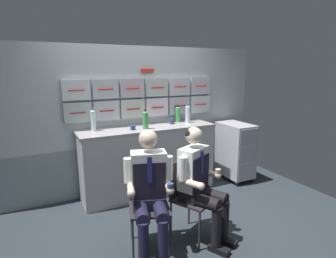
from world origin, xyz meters
The scene contains 14 objects.
ground centered at (0.00, 0.00, -0.02)m, with size 4.80×4.80×0.04m, color #282F35.
galley_bulkhead centered at (0.02, 1.37, 1.07)m, with size 4.20×0.14×2.15m.
galley_counter centered at (0.10, 1.09, 0.50)m, with size 2.00×0.53×1.00m.
service_trolley centered at (1.59, 0.94, 0.50)m, with size 0.40×0.65×0.94m.
folding_chair_left centered at (-0.39, -0.06, 0.53)m, with size 0.50×0.50×0.85m.
crew_member_left centered at (-0.44, -0.21, 0.69)m, with size 0.51×0.66×1.26m.
folding_chair_center centered at (0.05, -0.10, 0.53)m, with size 0.53×0.53×0.85m.
crew_member_center centered at (0.12, -0.25, 0.68)m, with size 0.55×0.66×1.24m.
sparkling_bottle_green centered at (0.68, 1.26, 1.13)m, with size 0.08×0.08×0.27m.
water_bottle_blue_cap centered at (-0.65, 1.20, 1.15)m, with size 0.06×0.06×0.31m.
water_bottle_short centered at (0.02, 1.00, 1.13)m, with size 0.08×0.08×0.27m.
water_bottle_clear centered at (0.79, 1.15, 1.14)m, with size 0.07×0.07×0.29m.
coffee_cup_spare centered at (-0.16, 1.02, 1.03)m, with size 0.07×0.07×0.06m.
espresso_cup_small centered at (0.52, 1.15, 1.04)m, with size 0.07×0.07×0.08m.
Camera 1 is at (-1.42, -2.55, 1.83)m, focal length 29.87 mm.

